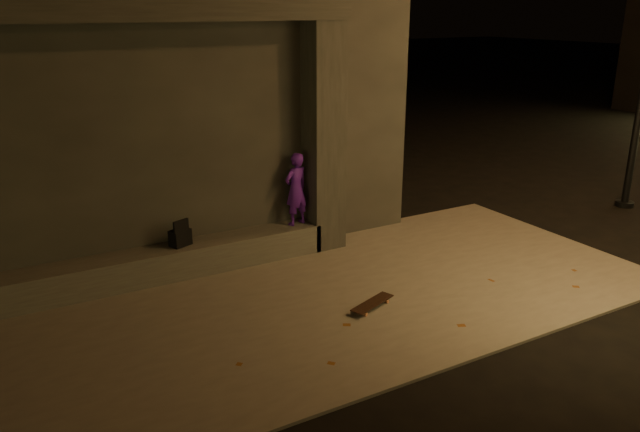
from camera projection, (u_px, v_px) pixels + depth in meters
ground at (361, 388)px, 6.58m from camera, size 120.00×120.00×0.00m
sidewalk at (278, 310)px, 8.22m from camera, size 11.00×4.40×0.04m
building at (106, 82)px, 10.63m from camera, size 9.00×5.10×5.22m
ledge at (129, 270)px, 8.88m from camera, size 6.00×0.55×0.45m
column at (323, 139)px, 9.88m from camera, size 0.55×0.55×3.60m
canopy at (178, 10)px, 8.27m from camera, size 5.00×0.70×0.28m
skateboarder at (296, 189)px, 9.89m from camera, size 0.48×0.38×1.17m
backpack at (180, 236)px, 9.13m from camera, size 0.34×0.29×0.42m
skateboard at (372, 303)px, 8.23m from camera, size 0.75×0.43×0.08m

